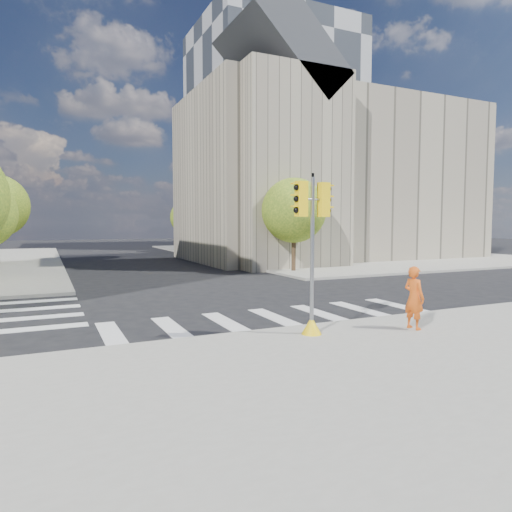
{
  "coord_description": "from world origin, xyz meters",
  "views": [
    {
      "loc": [
        -7.17,
        -15.83,
        3.24
      ],
      "look_at": [
        -0.55,
        -1.55,
        2.1
      ],
      "focal_mm": 32.0,
      "sensor_mm": 36.0,
      "label": 1
    }
  ],
  "objects": [
    {
      "name": "lamp_far",
      "position": [
        8.0,
        28.0,
        4.58
      ],
      "size": [
        0.35,
        0.18,
        8.11
      ],
      "color": "black",
      "rests_on": "sidewalk_far_right"
    },
    {
      "name": "sidewalk_far_right",
      "position": [
        20.0,
        26.0,
        0.07
      ],
      "size": [
        28.0,
        40.0,
        0.15
      ],
      "primitive_type": "cube",
      "color": "gray",
      "rests_on": "ground"
    },
    {
      "name": "civic_building",
      "position": [
        15.59,
        19.12,
        7.26
      ],
      "size": [
        26.0,
        16.0,
        19.39
      ],
      "color": "gray",
      "rests_on": "ground"
    },
    {
      "name": "lamp_near",
      "position": [
        8.0,
        14.0,
        4.58
      ],
      "size": [
        0.35,
        0.18,
        8.11
      ],
      "color": "black",
      "rests_on": "sidewalk_far_right"
    },
    {
      "name": "office_tower",
      "position": [
        22.0,
        42.0,
        15.0
      ],
      "size": [
        20.0,
        18.0,
        30.0
      ],
      "primitive_type": "cube",
      "color": "#9EA0A3",
      "rests_on": "ground"
    },
    {
      "name": "tree_re_near",
      "position": [
        7.5,
        10.0,
        4.05
      ],
      "size": [
        4.2,
        4.2,
        6.16
      ],
      "color": "#382616",
      "rests_on": "ground"
    },
    {
      "name": "traffic_signal",
      "position": [
        -0.51,
        -5.13,
        2.03
      ],
      "size": [
        1.08,
        0.56,
        4.44
      ],
      "rotation": [
        0.0,
        0.0,
        0.1
      ],
      "color": "yellow",
      "rests_on": "sidewalk_near"
    },
    {
      "name": "tree_re_far",
      "position": [
        7.5,
        34.0,
        3.87
      ],
      "size": [
        4.0,
        4.0,
        5.88
      ],
      "color": "#382616",
      "rests_on": "ground"
    },
    {
      "name": "ground",
      "position": [
        0.0,
        0.0,
        0.0
      ],
      "size": [
        160.0,
        160.0,
        0.0
      ],
      "primitive_type": "plane",
      "color": "black",
      "rests_on": "ground"
    },
    {
      "name": "photographer",
      "position": [
        2.53,
        -5.84,
        1.07
      ],
      "size": [
        0.51,
        0.71,
        1.84
      ],
      "primitive_type": "imported",
      "rotation": [
        0.0,
        0.0,
        1.67
      ],
      "color": "#DB5414",
      "rests_on": "sidewalk_near"
    },
    {
      "name": "tree_re_mid",
      "position": [
        7.5,
        22.0,
        4.35
      ],
      "size": [
        4.6,
        4.6,
        6.66
      ],
      "color": "#382616",
      "rests_on": "ground"
    }
  ]
}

